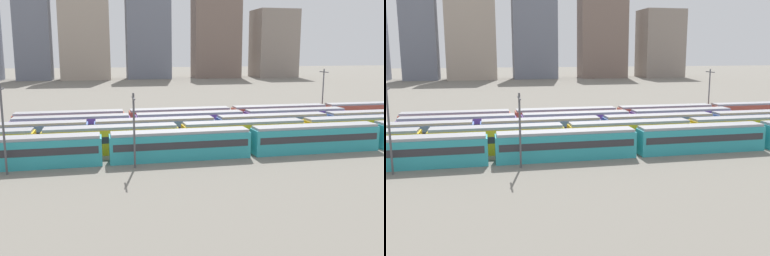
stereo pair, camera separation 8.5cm
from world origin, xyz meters
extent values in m
plane|color=slate|center=(0.00, 10.40, 0.00)|extent=(600.00, 600.00, 0.00)
cube|color=teal|center=(-3.05, 0.00, 1.70)|extent=(18.00, 3.00, 3.40)
cube|color=#2D2D33|center=(-3.05, 0.00, 2.11)|extent=(17.20, 3.06, 0.90)
cube|color=#939399|center=(-3.05, 0.00, 3.57)|extent=(17.60, 2.70, 0.35)
cube|color=teal|center=(15.85, 0.00, 1.70)|extent=(18.00, 3.00, 3.40)
cube|color=#2D2D33|center=(15.85, 0.00, 2.11)|extent=(17.20, 3.06, 0.90)
cube|color=#939399|center=(15.85, 0.00, 3.57)|extent=(17.60, 2.70, 0.35)
cube|color=teal|center=(34.75, 0.00, 1.70)|extent=(18.00, 3.00, 3.40)
cube|color=#2D2D33|center=(34.75, 0.00, 2.11)|extent=(17.20, 3.06, 0.90)
cube|color=#939399|center=(34.75, 0.00, 3.57)|extent=(17.60, 2.70, 0.35)
cube|color=yellow|center=(7.30, 5.20, 1.70)|extent=(18.00, 3.00, 3.40)
cube|color=#2D2D33|center=(7.30, 5.20, 2.11)|extent=(17.20, 3.06, 0.90)
cube|color=#939399|center=(7.30, 5.20, 3.57)|extent=(17.60, 2.70, 0.35)
cube|color=yellow|center=(26.20, 5.20, 1.70)|extent=(18.00, 3.00, 3.40)
cube|color=#2D2D33|center=(26.20, 5.20, 2.11)|extent=(17.20, 3.06, 0.90)
cube|color=#939399|center=(26.20, 5.20, 3.57)|extent=(17.60, 2.70, 0.35)
cube|color=yellow|center=(45.10, 5.20, 1.70)|extent=(18.00, 3.00, 3.40)
cube|color=#2D2D33|center=(45.10, 5.20, 2.11)|extent=(17.20, 3.06, 0.90)
cube|color=#939399|center=(45.10, 5.20, 3.57)|extent=(17.60, 2.70, 0.35)
cube|color=#4C70BC|center=(-4.91, 10.40, 1.70)|extent=(18.00, 3.00, 3.40)
cube|color=#2D2D33|center=(-4.91, 10.40, 2.11)|extent=(17.20, 3.06, 0.90)
cube|color=#939399|center=(-4.91, 10.40, 3.57)|extent=(17.60, 2.70, 0.35)
cube|color=#4C70BC|center=(13.99, 10.40, 1.70)|extent=(18.00, 3.00, 3.40)
cube|color=#2D2D33|center=(13.99, 10.40, 2.11)|extent=(17.20, 3.06, 0.90)
cube|color=#939399|center=(13.99, 10.40, 3.57)|extent=(17.60, 2.70, 0.35)
cube|color=#4C70BC|center=(32.89, 10.40, 1.70)|extent=(18.00, 3.00, 3.40)
cube|color=#2D2D33|center=(32.89, 10.40, 2.11)|extent=(17.20, 3.06, 0.90)
cube|color=#939399|center=(32.89, 10.40, 3.57)|extent=(17.60, 2.70, 0.35)
cube|color=#4C70BC|center=(51.79, 10.40, 1.70)|extent=(18.00, 3.00, 3.40)
cube|color=#2D2D33|center=(51.79, 10.40, 2.11)|extent=(17.20, 3.06, 0.90)
cube|color=#939399|center=(51.79, 10.40, 3.57)|extent=(17.60, 2.70, 0.35)
cube|color=#6B429E|center=(1.56, 15.60, 1.70)|extent=(18.00, 3.00, 3.40)
cube|color=#2D2D33|center=(1.56, 15.60, 2.11)|extent=(17.20, 3.06, 0.90)
cube|color=#939399|center=(1.56, 15.60, 3.57)|extent=(17.60, 2.70, 0.35)
cube|color=#6B429E|center=(20.46, 15.60, 1.70)|extent=(18.00, 3.00, 3.40)
cube|color=#2D2D33|center=(20.46, 15.60, 2.11)|extent=(17.20, 3.06, 0.90)
cube|color=#939399|center=(20.46, 15.60, 3.57)|extent=(17.60, 2.70, 0.35)
cube|color=#6B429E|center=(39.36, 15.60, 1.70)|extent=(18.00, 3.00, 3.40)
cube|color=#2D2D33|center=(39.36, 15.60, 2.11)|extent=(17.20, 3.06, 0.90)
cube|color=#939399|center=(39.36, 15.60, 3.57)|extent=(17.60, 2.70, 0.35)
cube|color=#BC4C38|center=(0.92, 20.80, 1.70)|extent=(18.00, 3.00, 3.40)
cube|color=#2D2D33|center=(0.92, 20.80, 2.11)|extent=(17.20, 3.06, 0.90)
cube|color=#939399|center=(0.92, 20.80, 3.57)|extent=(17.60, 2.70, 0.35)
cube|color=#BC4C38|center=(19.82, 20.80, 1.70)|extent=(18.00, 3.00, 3.40)
cube|color=#2D2D33|center=(19.82, 20.80, 2.11)|extent=(17.20, 3.06, 0.90)
cube|color=#939399|center=(19.82, 20.80, 3.57)|extent=(17.60, 2.70, 0.35)
cube|color=#BC4C38|center=(38.72, 20.80, 1.70)|extent=(18.00, 3.00, 3.40)
cube|color=#2D2D33|center=(38.72, 20.80, 2.11)|extent=(17.20, 3.06, 0.90)
cube|color=#939399|center=(38.72, 20.80, 3.57)|extent=(17.60, 2.70, 0.35)
cube|color=#BC4C38|center=(57.62, 20.80, 1.70)|extent=(18.00, 3.00, 3.40)
cube|color=#2D2D33|center=(57.62, 20.80, 2.11)|extent=(17.20, 3.06, 0.90)
cube|color=#939399|center=(57.62, 20.80, 3.57)|extent=(17.60, 2.70, 0.35)
cylinder|color=#4C4C51|center=(9.73, -2.94, 4.48)|extent=(0.24, 0.24, 8.96)
cube|color=#47474C|center=(9.73, -2.94, 8.36)|extent=(0.16, 3.20, 0.16)
cylinder|color=#4C4C51|center=(49.31, 23.95, 5.13)|extent=(0.24, 0.24, 10.27)
cube|color=#47474C|center=(49.31, 23.95, 9.67)|extent=(0.16, 3.20, 0.16)
cylinder|color=#4C4C51|center=(-4.63, -2.70, 5.10)|extent=(0.24, 0.24, 10.21)
cube|color=#47474C|center=(-4.63, -2.70, 9.61)|extent=(0.16, 3.20, 0.16)
cube|color=slate|center=(-23.54, 161.37, 23.30)|extent=(15.78, 12.99, 46.59)
cube|color=#A89989|center=(0.04, 161.37, 24.26)|extent=(23.17, 17.31, 48.52)
cube|color=slate|center=(30.69, 161.37, 24.66)|extent=(21.68, 12.17, 49.31)
cube|color=#7A665B|center=(65.72, 161.37, 23.09)|extent=(24.06, 12.94, 46.18)
cube|color=gray|center=(97.61, 161.37, 17.50)|extent=(21.44, 18.53, 35.00)
camera|label=1|loc=(5.91, -51.75, 13.75)|focal=39.30mm
camera|label=2|loc=(5.99, -51.77, 13.75)|focal=39.30mm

